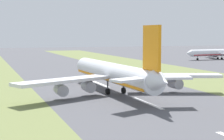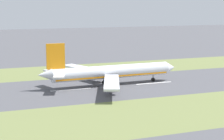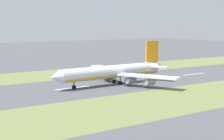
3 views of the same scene
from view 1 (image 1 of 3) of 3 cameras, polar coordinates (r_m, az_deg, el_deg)
The scene contains 5 objects.
ground_plane at distance 116.29m, azimuth 1.42°, elevation -3.43°, with size 800.00×800.00×0.00m, color #4C4C51.
centreline_dash_mid at distance 98.97m, azimuth 5.38°, elevation -5.03°, with size 1.20×18.00×0.01m, color silver.
centreline_dash_far at distance 135.84m, azimuth -1.74°, elevation -2.14°, with size 1.20×18.00×0.01m, color silver.
airplane_main_jet at distance 113.69m, azimuth 0.36°, elevation -0.58°, with size 64.09×67.16×20.20m.
airplane_parked_apron at distance 278.58m, azimuth 15.99°, elevation 2.55°, with size 53.94×51.31×16.21m.
Camera 1 is at (-41.12, -107.28, 18.01)m, focal length 60.00 mm.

